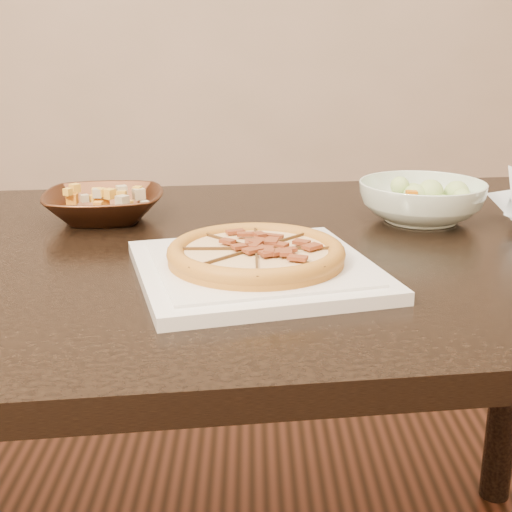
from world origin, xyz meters
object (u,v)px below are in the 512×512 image
object	(u,v)px
plate	(256,269)
dining_table	(210,303)
salad_bowl	(422,202)
bronze_bowl	(104,206)
pizza	(256,253)

from	to	relation	value
plate	dining_table	bearing A→B (deg)	116.59
salad_bowl	bronze_bowl	bearing A→B (deg)	179.17
dining_table	plate	bearing A→B (deg)	-63.41
dining_table	pizza	bearing A→B (deg)	-63.42
dining_table	plate	xyz separation A→B (m)	(0.07, -0.15, 0.11)
dining_table	pizza	xyz separation A→B (m)	(0.07, -0.15, 0.13)
dining_table	pizza	size ratio (longest dim) A/B	6.42
bronze_bowl	salad_bowl	bearing A→B (deg)	-0.83
bronze_bowl	salad_bowl	world-z (taller)	salad_bowl
dining_table	bronze_bowl	xyz separation A→B (m)	(-0.20, 0.17, 0.12)
plate	pizza	xyz separation A→B (m)	(-0.00, 0.00, 0.02)
pizza	bronze_bowl	size ratio (longest dim) A/B	1.15
plate	salad_bowl	xyz separation A→B (m)	(0.30, 0.30, 0.02)
bronze_bowl	salad_bowl	xyz separation A→B (m)	(0.57, -0.01, 0.01)
pizza	dining_table	bearing A→B (deg)	116.58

